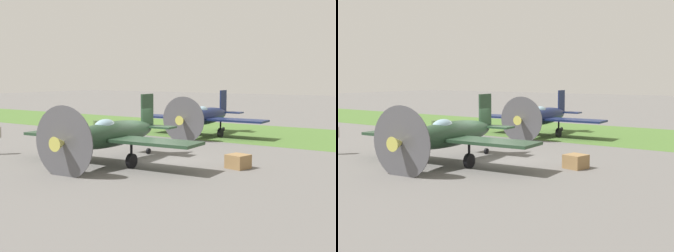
% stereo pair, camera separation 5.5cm
% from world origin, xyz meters
% --- Properties ---
extents(ground_plane, '(160.00, 160.00, 0.00)m').
position_xyz_m(ground_plane, '(0.00, 0.00, 0.00)').
color(ground_plane, '#605E5B').
extents(grass_verge, '(120.00, 11.00, 0.01)m').
position_xyz_m(grass_verge, '(0.00, -12.84, 0.00)').
color(grass_verge, '#476B2D').
rests_on(grass_verge, ground).
extents(airplane_lead, '(9.58, 7.58, 3.41)m').
position_xyz_m(airplane_lead, '(0.92, 2.27, 1.43)').
color(airplane_lead, '#233D28').
rests_on(airplane_lead, ground).
extents(airplane_wingman, '(9.16, 7.25, 3.27)m').
position_xyz_m(airplane_wingman, '(2.52, -9.58, 1.37)').
color(airplane_wingman, '#141E47').
rests_on(airplane_wingman, ground).
extents(fuel_drum, '(0.60, 0.60, 0.90)m').
position_xyz_m(fuel_drum, '(10.11, -6.71, 0.45)').
color(fuel_drum, '#476633').
rests_on(fuel_drum, ground).
extents(supply_crate, '(1.07, 1.07, 0.64)m').
position_xyz_m(supply_crate, '(-4.62, -0.19, 0.32)').
color(supply_crate, olive).
rests_on(supply_crate, ground).
extents(runway_marker_cone, '(0.36, 0.36, 0.44)m').
position_xyz_m(runway_marker_cone, '(9.77, -7.67, 0.22)').
color(runway_marker_cone, orange).
rests_on(runway_marker_cone, ground).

